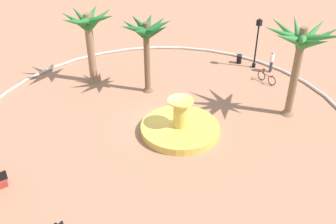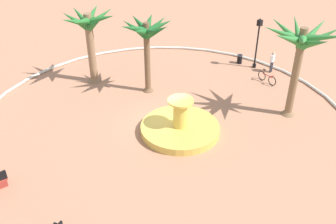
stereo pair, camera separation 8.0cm
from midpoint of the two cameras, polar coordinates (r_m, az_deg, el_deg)
The scene contains 10 objects.
ground_plane at distance 24.25m, azimuth -0.83°, elevation -1.64°, with size 80.00×80.00×0.00m, color tan.
plaza_curb at distance 24.20m, azimuth -0.83°, elevation -1.44°, with size 23.49×23.49×0.20m, color silver.
fountain at distance 23.32m, azimuth 1.69°, elevation -2.27°, with size 4.74×4.74×2.24m.
palm_tree_near_fountain at distance 27.91m, azimuth -11.64°, elevation 11.59°, with size 3.85×3.95×5.41m.
palm_tree_by_curb at distance 24.12m, azimuth 18.82°, elevation 9.16°, with size 4.64×4.60×6.09m.
palm_tree_mid_plaza at distance 25.99m, azimuth -3.25°, elevation 11.21°, with size 3.57×3.55×5.30m.
lamppost at distance 30.89m, azimuth 12.85°, elevation 10.36°, with size 0.32×0.32×4.03m.
trash_bin at distance 32.14m, azimuth 10.31°, elevation 7.69°, with size 0.46×0.46×0.73m.
bicycle_red_frame at distance 29.56m, azimuth 14.15°, elevation 4.90°, with size 1.72×0.44×0.94m.
person_cyclist_helmet at distance 30.99m, azimuth 14.88°, elevation 7.27°, with size 0.26×0.52×1.67m.
Camera 1 is at (-15.97, 12.12, 13.65)m, focal length 41.62 mm.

